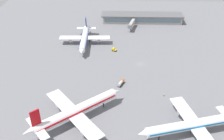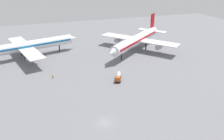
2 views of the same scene
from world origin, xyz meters
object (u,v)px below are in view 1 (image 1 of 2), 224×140
airplane_distant (192,125)px  fuel_truck (121,83)px  airplane_at_gate (84,38)px  ground_crew_worker (164,95)px  baggage_tug (114,50)px  airplane_taxiing (76,111)px

airplane_distant → fuel_truck: airplane_distant is taller
airplane_at_gate → ground_crew_worker: size_ratio=29.60×
baggage_tug → airplane_taxiing: bearing=105.3°
airplane_taxiing → baggage_tug: bearing=37.7°
airplane_taxiing → airplane_distant: (-55.75, 7.72, -0.29)m
airplane_taxiing → baggage_tug: airplane_taxiing is taller
airplane_taxiing → fuel_truck: (-22.43, -31.75, -4.75)m
airplane_distant → baggage_tug: airplane_distant is taller
airplane_taxiing → baggage_tug: size_ratio=12.36×
airplane_at_gate → fuel_truck: bearing=25.9°
airplane_at_gate → ground_crew_worker: airplane_at_gate is taller
fuel_truck → airplane_at_gate: bearing=50.8°
ground_crew_worker → baggage_tug: bearing=-31.8°
airplane_taxiing → baggage_tug: 77.75m
fuel_truck → ground_crew_worker: 26.72m
airplane_distant → fuel_truck: size_ratio=7.94×
baggage_tug → ground_crew_worker: size_ratio=2.23×
airplane_at_gate → airplane_distant: 112.50m
fuel_truck → ground_crew_worker: size_ratio=3.92×
airplane_distant → airplane_taxiing: bearing=-23.2°
airplane_distant → baggage_tug: (38.69, -83.41, -4.69)m
airplane_taxiing → ground_crew_worker: airplane_taxiing is taller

